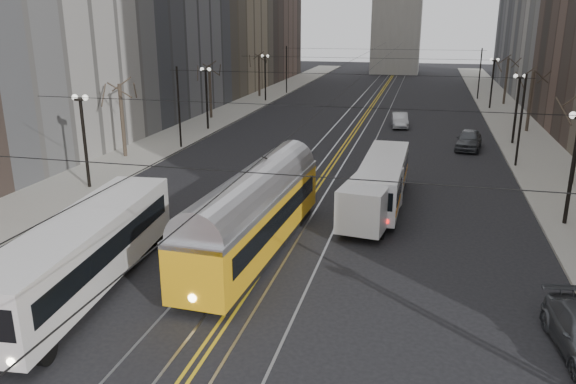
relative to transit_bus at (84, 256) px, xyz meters
The scene contains 13 objects.
sidewalk_left 40.31m from the transit_bus, 102.95° to the left, with size 5.00×140.00×0.15m, color gray.
sidewalk_right 44.53m from the transit_bus, 61.89° to the left, with size 5.00×140.00×0.15m, color gray.
streetcar_rails 39.74m from the transit_bus, 81.35° to the left, with size 4.80×130.00×0.02m, color gray.
centre_lines 39.74m from the transit_bus, 81.35° to the left, with size 0.42×130.00×0.01m, color gold.
lamp_posts 23.81m from the transit_bus, 75.44° to the left, with size 27.60×57.20×5.60m.
street_trees 30.13m from the transit_bus, 78.55° to the left, with size 31.68×53.28×5.60m.
trolley_wires 29.78m from the transit_bus, 78.40° to the left, with size 25.96×120.00×6.60m.
transit_bus is the anchor object (origin of this frame).
streetcar 7.45m from the transit_bus, 45.44° to the left, with size 2.40×12.93×3.05m, color yellow.
rear_bus 17.07m from the transit_bus, 53.03° to the left, with size 2.20×10.13×2.64m, color silver.
cargo_van 14.04m from the transit_bus, 44.73° to the left, with size 2.18×5.67×2.51m, color silver.
sedan_grey 33.64m from the transit_bus, 61.70° to the left, with size 1.86×4.63×1.58m, color #414549.
sedan_silver 39.54m from the transit_bus, 75.38° to the left, with size 1.46×4.20×1.38m, color #AEB1B6.
Camera 1 is at (6.33, -11.65, 10.18)m, focal length 35.00 mm.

